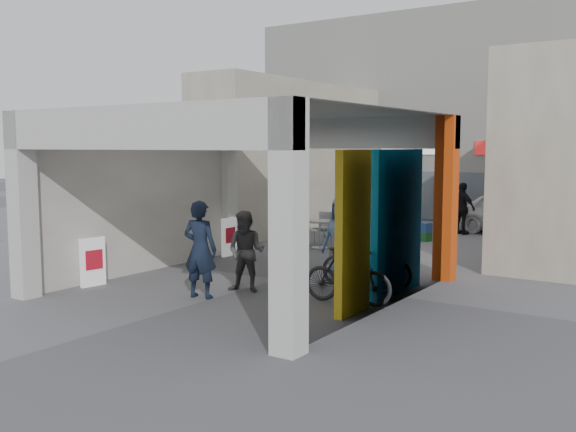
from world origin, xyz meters
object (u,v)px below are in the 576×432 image
Objects in this scene: produce_stand at (340,228)px; white_van at (516,214)px; man_with_dog at (200,249)px; man_back_turned at (246,252)px; cafe_set at (321,235)px; man_elderly at (342,238)px; man_crates at (462,209)px; bicycle_rear at (348,276)px; bicycle_front at (366,264)px; border_collie at (276,266)px.

produce_stand is 0.27× the size of white_van.
man_back_turned is (0.41, 0.88, -0.13)m from man_with_dog.
white_van reaches higher than produce_stand.
man_back_turned is at bearing -73.17° from cafe_set.
man_elderly is 9.29m from white_van.
man_back_turned is at bearing 108.67° from man_crates.
man_crates is at bearing 1.91° from bicycle_rear.
man_back_turned is 2.45m from bicycle_front.
bicycle_front is (4.01, -6.07, 0.20)m from produce_stand.
man_elderly is at bearing 49.54° from man_back_turned.
produce_stand is at bearing 142.18° from white_van.
white_van is (2.25, 11.29, -0.10)m from man_back_turned.
man_with_dog is 12.47m from white_van.
white_van reaches higher than cafe_set.
man_with_dog is 1.09× the size of bicycle_rear.
cafe_set is at bearing 157.34° from white_van.
man_crates is (-0.22, 8.39, -0.05)m from man_elderly.
produce_stand is 0.66× the size of man_crates.
man_crates is at bearing 54.19° from produce_stand.
cafe_set is 1.97m from produce_stand.
bicycle_rear is 0.42× the size of white_van.
border_collie is (1.98, -6.35, -0.01)m from produce_stand.
man_back_turned is at bearing -177.96° from white_van.
border_collie is 0.39× the size of man_elderly.
produce_stand is at bearing 103.57° from cafe_set.
man_elderly is (3.19, -5.60, 0.61)m from produce_stand.
border_collie is 0.41× the size of bicycle_rear.
produce_stand is 8.62m from bicycle_rear.
man_elderly is at bearing -126.75° from man_with_dog.
produce_stand is 0.65× the size of bicycle_rear.
cafe_set is at bearing 97.14° from border_collie.
produce_stand is at bearing 66.00° from man_crates.
border_collie is 1.47m from man_back_turned.
man_elderly is (0.97, 2.10, 0.10)m from man_back_turned.
bicycle_front is 9.68m from white_van.
bicycle_rear reaches higher than bicycle_front.
bicycle_rear is (0.33, -1.38, 0.02)m from bicycle_front.
man_crates is 1.70m from white_van.
man_elderly is at bearing -53.53° from cafe_set.
produce_stand is 0.69× the size of man_back_turned.
man_with_dog is at bearing -67.16° from produce_stand.
man_back_turned is 0.39× the size of white_van.
man_with_dog is 3.29m from man_elderly.
man_elderly reaches higher than white_van.
border_collie is 0.37× the size of bicycle_front.
bicycle_front is at bearing -143.16° from man_with_dog.
produce_stand is 0.59× the size of bicycle_front.
man_back_turned reaches higher than border_collie.
man_crates reaches higher than bicycle_rear.
white_van is (2.66, 12.18, -0.23)m from man_with_dog.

